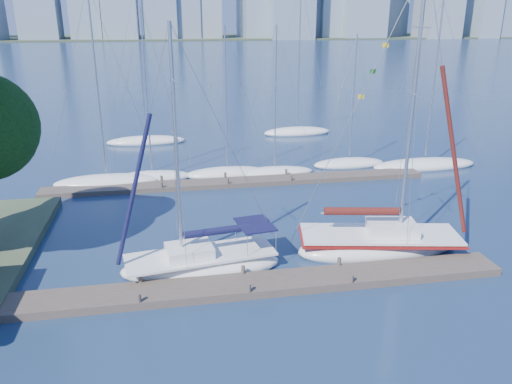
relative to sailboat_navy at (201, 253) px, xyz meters
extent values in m
plane|color=#182D4E|center=(2.00, -2.29, -1.01)|extent=(700.00, 700.00, 0.00)
cube|color=#463B33|center=(2.00, -2.29, -0.81)|extent=(26.00, 2.00, 0.40)
cube|color=#463B33|center=(4.00, 13.71, -0.83)|extent=(30.00, 1.80, 0.36)
cube|color=#38472D|center=(2.00, 317.71, -1.01)|extent=(800.00, 100.00, 1.50)
ellipsoid|color=white|center=(0.00, 0.00, -0.77)|extent=(8.53, 3.89, 1.44)
cube|color=white|center=(0.00, 0.00, -0.10)|extent=(7.90, 3.59, 0.12)
cube|color=white|center=(-0.57, -0.09, 0.24)|extent=(2.54, 2.08, 0.53)
cylinder|color=silver|center=(-0.95, -0.14, 5.63)|extent=(0.17, 0.17, 11.35)
cylinder|color=silver|center=(0.98, 0.15, 1.01)|extent=(3.87, 0.68, 0.10)
cylinder|color=#101035|center=(0.98, 0.15, 1.10)|extent=(3.60, 0.91, 0.38)
cube|color=#101035|center=(2.93, 0.44, 1.20)|extent=(2.05, 2.52, 0.08)
ellipsoid|color=white|center=(10.01, 0.56, -0.74)|extent=(9.76, 4.74, 1.64)
cube|color=white|center=(10.01, 0.56, 0.03)|extent=(9.03, 4.37, 0.13)
cube|color=white|center=(10.66, 0.44, 0.41)|extent=(2.95, 2.44, 0.60)
cylinder|color=silver|center=(11.09, 0.36, 7.07)|extent=(0.20, 0.20, 13.98)
cylinder|color=silver|center=(8.91, 0.77, 1.28)|extent=(4.37, 0.93, 0.11)
cylinder|color=#440E0E|center=(8.91, 0.77, 1.39)|extent=(4.09, 1.18, 0.44)
cube|color=maroon|center=(10.01, 0.56, -0.16)|extent=(9.25, 4.53, 0.11)
ellipsoid|color=white|center=(-6.22, 15.40, -0.79)|extent=(8.39, 3.42, 1.23)
cylinder|color=silver|center=(-6.22, 15.40, 6.87)|extent=(0.13, 0.13, 13.54)
ellipsoid|color=white|center=(-2.75, 16.15, -0.82)|extent=(6.49, 2.88, 1.04)
cylinder|color=silver|center=(-2.75, 16.15, 6.08)|extent=(0.11, 0.11, 12.30)
ellipsoid|color=white|center=(3.37, 16.11, -0.81)|extent=(7.30, 3.88, 1.09)
cylinder|color=silver|center=(3.37, 16.11, 5.43)|extent=(0.12, 0.12, 10.91)
ellipsoid|color=white|center=(7.30, 15.75, -0.83)|extent=(6.78, 4.49, 0.98)
cylinder|color=silver|center=(7.30, 15.75, 5.41)|extent=(0.11, 0.11, 11.06)
ellipsoid|color=white|center=(14.32, 17.05, -0.82)|extent=(6.78, 4.30, 1.07)
cylinder|color=silver|center=(14.32, 17.05, 5.07)|extent=(0.12, 0.12, 10.20)
ellipsoid|color=white|center=(20.62, 15.36, -0.78)|extent=(9.72, 5.55, 1.25)
cylinder|color=silver|center=(20.62, 15.36, 6.44)|extent=(0.14, 0.14, 12.62)
ellipsoid|color=white|center=(-3.60, 28.80, -0.80)|extent=(8.39, 4.99, 1.18)
cylinder|color=silver|center=(-3.60, 28.80, 7.24)|extent=(0.13, 0.13, 14.37)
ellipsoid|color=white|center=(13.00, 30.21, -0.79)|extent=(7.76, 3.20, 1.23)
cylinder|color=silver|center=(13.00, 30.21, 7.53)|extent=(0.13, 0.13, 14.85)
cube|color=gray|center=(-45.54, 307.14, 16.44)|extent=(13.47, 17.61, 34.91)
cube|color=#859BAB|center=(-23.94, 282.64, 17.19)|extent=(19.16, 19.81, 36.40)
cube|color=slate|center=(-2.21, 284.39, 16.82)|extent=(18.93, 16.86, 35.67)
cube|color=gray|center=(166.09, 276.65, 21.32)|extent=(21.49, 23.94, 44.67)
cube|color=#859BAB|center=(196.50, 276.77, 17.05)|extent=(13.33, 21.38, 36.12)
camera|label=1|loc=(-1.27, -23.26, 11.45)|focal=35.00mm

